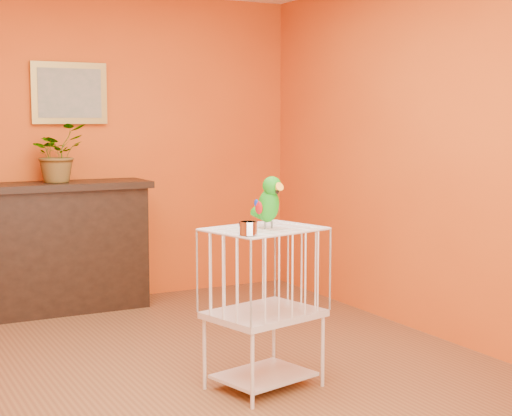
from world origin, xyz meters
TOP-DOWN VIEW (x-y plane):
  - ground at (0.00, 0.00)m, footprint 4.50×4.50m
  - room_shell at (0.00, 0.00)m, footprint 4.50×4.50m
  - console_cabinet at (-0.15, 2.01)m, footprint 1.40×0.50m
  - potted_plant at (-0.16, 1.99)m, footprint 0.58×0.60m
  - framed_picture at (0.00, 2.22)m, footprint 0.62×0.04m
  - birdcage at (0.41, -0.36)m, footprint 0.69×0.59m
  - feed_cup at (0.20, -0.58)m, footprint 0.10×0.10m
  - parrot at (0.43, -0.39)m, footprint 0.15×0.27m

SIDE VIEW (x-z plane):
  - ground at x=0.00m, z-range 0.00..0.00m
  - birdcage at x=0.41m, z-range 0.02..0.94m
  - console_cabinet at x=-0.15m, z-range 0.00..1.04m
  - feed_cup at x=0.20m, z-range 0.93..1.00m
  - parrot at x=0.43m, z-range 0.93..1.23m
  - potted_plant at x=-0.16m, z-range 1.04..1.40m
  - room_shell at x=0.00m, z-range -0.67..3.83m
  - framed_picture at x=0.00m, z-range 1.50..2.00m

